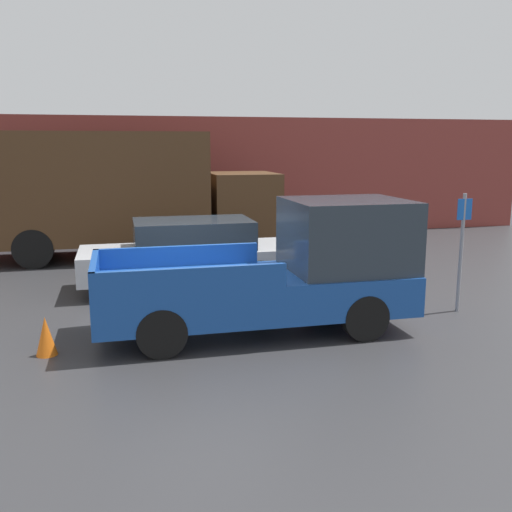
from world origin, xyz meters
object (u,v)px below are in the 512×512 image
car (189,253)px  parking_sign (462,246)px  delivery_truck (111,191)px  traffic_cone (46,336)px  pickup_truck (287,271)px

car → parking_sign: size_ratio=2.06×
parking_sign → delivery_truck: bearing=132.3°
delivery_truck → traffic_cone: size_ratio=14.42×
delivery_truck → parking_sign: 9.76m
delivery_truck → parking_sign: bearing=-47.7°
delivery_truck → car: bearing=-67.5°
pickup_truck → parking_sign: parking_sign is taller
pickup_truck → delivery_truck: bearing=111.9°
car → parking_sign: (4.86, -3.10, 0.50)m
car → delivery_truck: size_ratio=0.54×
delivery_truck → parking_sign: (6.56, -7.20, -0.61)m
pickup_truck → parking_sign: size_ratio=2.34×
parking_sign → traffic_cone: 7.64m
car → traffic_cone: 4.62m
pickup_truck → traffic_cone: (-3.99, -0.38, -0.73)m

